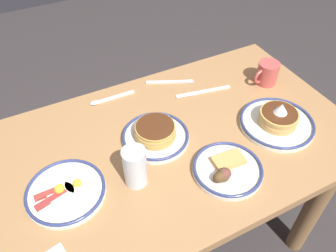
{
  "coord_description": "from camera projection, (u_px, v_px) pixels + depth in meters",
  "views": [
    {
      "loc": [
        0.39,
        0.7,
        1.61
      ],
      "look_at": [
        0.01,
        -0.05,
        0.79
      ],
      "focal_mm": 36.04,
      "sensor_mm": 36.0,
      "label": 1
    }
  ],
  "objects": [
    {
      "name": "plate_center_pancakes",
      "position": [
        277.0,
        121.0,
        1.21
      ],
      "size": [
        0.27,
        0.27,
        0.1
      ],
      "color": "silver",
      "rests_on": "dining_table"
    },
    {
      "name": "butter_knife",
      "position": [
        203.0,
        92.0,
        1.36
      ],
      "size": [
        0.23,
        0.06,
        0.01
      ],
      "color": "silver",
      "rests_on": "dining_table"
    },
    {
      "name": "plate_far_companion",
      "position": [
        155.0,
        134.0,
        1.16
      ],
      "size": [
        0.23,
        0.23,
        0.06
      ],
      "color": "silver",
      "rests_on": "dining_table"
    },
    {
      "name": "plate_far_side",
      "position": [
        227.0,
        170.0,
        1.06
      ],
      "size": [
        0.22,
        0.22,
        0.05
      ],
      "color": "silver",
      "rests_on": "dining_table"
    },
    {
      "name": "coffee_mug",
      "position": [
        267.0,
        73.0,
        1.37
      ],
      "size": [
        0.12,
        0.09,
        0.09
      ],
      "color": "#BF4C47",
      "rests_on": "dining_table"
    },
    {
      "name": "ground_plane",
      "position": [
        174.0,
        241.0,
        1.71
      ],
      "size": [
        6.0,
        6.0,
        0.0
      ],
      "primitive_type": "plane",
      "color": "#353030"
    },
    {
      "name": "tea_spoon",
      "position": [
        106.0,
        100.0,
        1.32
      ],
      "size": [
        0.18,
        0.03,
        0.01
      ],
      "color": "silver",
      "rests_on": "dining_table"
    },
    {
      "name": "drinking_glass",
      "position": [
        135.0,
        168.0,
        1.01
      ],
      "size": [
        0.07,
        0.07,
        0.14
      ],
      "color": "silver",
      "rests_on": "dining_table"
    },
    {
      "name": "dining_table",
      "position": [
        177.0,
        165.0,
        1.28
      ],
      "size": [
        1.26,
        0.77,
        0.76
      ],
      "color": "#A17347",
      "rests_on": "ground_plane"
    },
    {
      "name": "fork_near",
      "position": [
        170.0,
        82.0,
        1.4
      ],
      "size": [
        0.19,
        0.1,
        0.01
      ],
      "color": "silver",
      "rests_on": "dining_table"
    },
    {
      "name": "plate_near_main",
      "position": [
        66.0,
        191.0,
        1.0
      ],
      "size": [
        0.24,
        0.24,
        0.04
      ],
      "color": "silver",
      "rests_on": "dining_table"
    }
  ]
}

